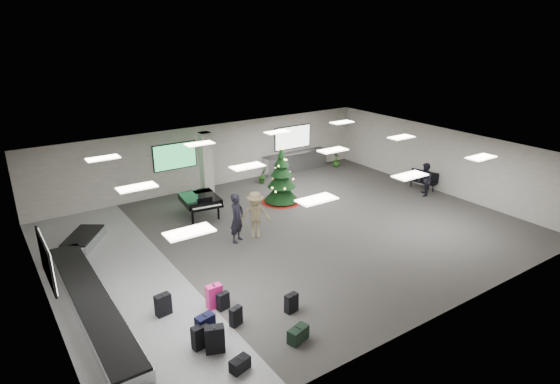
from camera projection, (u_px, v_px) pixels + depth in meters
ground at (292, 233)px, 18.87m from camera, size 18.00×18.00×0.00m
room_envelope at (275, 175)px, 18.39m from camera, size 18.02×14.02×3.21m
baggage_carousel at (89, 287)px, 14.59m from camera, size 2.28×9.71×0.43m
service_counter at (296, 162)px, 26.49m from camera, size 4.05×0.65×1.08m
suitcase_0 at (200, 337)px, 12.12m from camera, size 0.45×0.28×0.68m
suitcase_1 at (236, 316)px, 13.04m from camera, size 0.40×0.29×0.58m
pink_suitcase at (214, 296)px, 13.85m from camera, size 0.47×0.27×0.75m
suitcase_3 at (223, 301)px, 13.78m from camera, size 0.39×0.26×0.55m
navy_suitcase at (206, 328)px, 12.39m from camera, size 0.54×0.38×0.78m
suitcase_5 at (215, 339)px, 11.95m from camera, size 0.57×0.43×0.77m
green_duffel at (298, 334)px, 12.42m from camera, size 0.67×0.46×0.42m
suitcase_7 at (291, 303)px, 13.65m from camera, size 0.42×0.27×0.60m
suitcase_8 at (163, 305)px, 13.49m from camera, size 0.48×0.31×0.68m
black_duffel at (240, 364)px, 11.38m from camera, size 0.56×0.39×0.35m
christmas_tree at (281, 183)px, 21.80m from camera, size 1.92×1.92×2.74m
grand_piano at (200, 200)px, 20.18m from camera, size 1.67×2.04×1.08m
bench at (424, 179)px, 23.65m from camera, size 0.86×1.55×0.93m
traveler_a at (237, 218)px, 17.83m from camera, size 0.85×0.76×1.94m
traveler_b at (255, 215)px, 18.19m from camera, size 1.41×1.22×1.89m
traveler_bench at (425, 180)px, 22.64m from camera, size 1.00×1.00×1.64m
potted_plant_left at (262, 176)px, 24.53m from camera, size 0.57×0.53×0.83m
potted_plant_right at (336, 160)px, 27.33m from camera, size 0.51×0.51×0.81m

